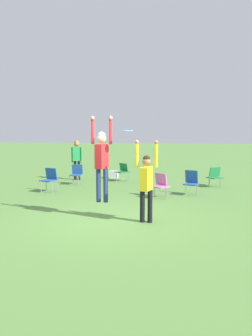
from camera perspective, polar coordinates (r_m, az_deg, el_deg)
name	(u,v)px	position (r m, az deg, el deg)	size (l,w,h in m)	color
ground_plane	(109,220)	(8.48, -2.93, -8.97)	(120.00, 120.00, 0.00)	#56843D
person_jumping	(102,157)	(8.44, -4.24, 2.00)	(0.58, 0.46, 2.22)	navy
person_defending	(146,180)	(8.03, 3.56, -2.01)	(0.58, 0.45, 2.04)	black
frisbee	(128,131)	(8.17, 0.34, 6.51)	(0.25, 0.25, 0.02)	#2D9EDB
camping_chair_0	(76,173)	(14.24, -8.63, -0.81)	(0.52, 0.56, 0.85)	gray
camping_chair_1	(123,170)	(15.08, -0.53, -0.42)	(0.78, 0.87, 0.80)	gray
camping_chair_2	(50,178)	(12.66, -13.12, -1.67)	(0.62, 0.66, 0.88)	gray
camping_chair_3	(161,184)	(11.29, 6.04, -2.70)	(0.70, 0.77, 0.83)	gray
camping_chair_4	(191,181)	(11.98, 11.32, -2.21)	(0.58, 0.63, 0.87)	gray
camping_chair_5	(215,176)	(13.96, 15.24, -1.28)	(0.73, 0.81, 0.79)	gray
person_spectator_near	(77,156)	(15.51, -8.56, 2.12)	(0.56, 0.37, 1.86)	black
cooler_box	(114,174)	(16.03, -2.11, -1.13)	(0.44, 0.33, 0.35)	white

